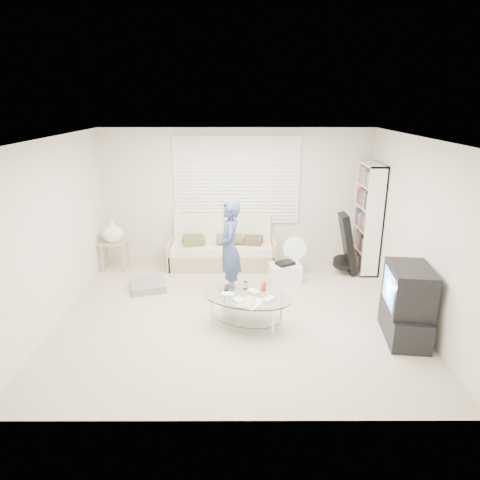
{
  "coord_description": "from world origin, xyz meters",
  "views": [
    {
      "loc": [
        0.05,
        -5.65,
        2.97
      ],
      "look_at": [
        0.06,
        0.3,
        1.01
      ],
      "focal_mm": 32.0,
      "sensor_mm": 36.0,
      "label": 1
    }
  ],
  "objects_px": {
    "coffee_table": "(247,302)",
    "futon_sofa": "(222,249)",
    "bookshelf": "(367,218)",
    "tv_unit": "(407,304)"
  },
  "relations": [
    {
      "from": "coffee_table",
      "to": "bookshelf",
      "type": "bearing_deg",
      "value": 43.88
    },
    {
      "from": "futon_sofa",
      "to": "tv_unit",
      "type": "distance_m",
      "value": 3.57
    },
    {
      "from": "tv_unit",
      "to": "coffee_table",
      "type": "bearing_deg",
      "value": 171.9
    },
    {
      "from": "bookshelf",
      "to": "coffee_table",
      "type": "bearing_deg",
      "value": -136.12
    },
    {
      "from": "coffee_table",
      "to": "futon_sofa",
      "type": "bearing_deg",
      "value": 100.58
    },
    {
      "from": "bookshelf",
      "to": "tv_unit",
      "type": "distance_m",
      "value": 2.43
    },
    {
      "from": "tv_unit",
      "to": "bookshelf",
      "type": "bearing_deg",
      "value": 86.99
    },
    {
      "from": "futon_sofa",
      "to": "coffee_table",
      "type": "height_order",
      "value": "futon_sofa"
    },
    {
      "from": "futon_sofa",
      "to": "tv_unit",
      "type": "height_order",
      "value": "tv_unit"
    },
    {
      "from": "bookshelf",
      "to": "coffee_table",
      "type": "distance_m",
      "value": 3.07
    }
  ]
}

